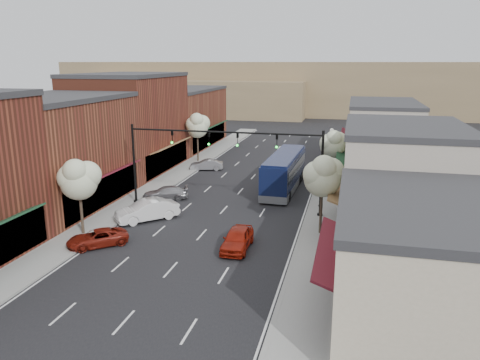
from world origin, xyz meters
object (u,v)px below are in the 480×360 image
Objects in this scene: signal_mast_left at (159,153)px; tree_left_near at (79,178)px; parked_car_a at (97,238)px; signal_mast_right at (292,159)px; lamp_post_near at (321,174)px; red_hatchback at (237,239)px; parked_car_e at (206,165)px; tree_right_far at (333,144)px; tree_left_far at (198,125)px; tree_right_near at (323,175)px; parked_car_c at (165,193)px; lamp_post_far at (331,140)px; parked_car_b at (147,210)px; coach_bus at (284,171)px.

signal_mast_left reaches higher than tree_left_near.
signal_mast_right is at bearing 87.97° from parked_car_a.
lamp_post_near is 11.66m from red_hatchback.
tree_left_near is 22.38m from parked_car_e.
tree_left_far is (-16.60, 6.00, 0.61)m from tree_right_far.
tree_right_near reaches higher than tree_right_far.
tree_right_far reaches higher than parked_car_c.
tree_right_far reaches higher than lamp_post_far.
tree_left_far reaches higher than parked_car_e.
parked_car_e is at bearing 137.44° from parked_car_b.
red_hatchback is at bearing -91.32° from coach_bus.
signal_mast_right is at bearing -52.29° from tree_left_far.
coach_bus is at bearing -107.30° from lamp_post_far.
lamp_post_far is 1.19× the size of parked_car_e.
tree_right_far is at bearing 45.81° from coach_bus.
signal_mast_left is 1.44× the size of tree_left_near.
signal_mast_right reaches higher than lamp_post_far.
signal_mast_left is at bearing -169.44° from lamp_post_near.
tree_left_near reaches higher than parked_car_b.
tree_right_near is 1.34× the size of lamp_post_near.
red_hatchback is at bearing -107.44° from signal_mast_right.
coach_bus is (9.60, 7.72, -2.79)m from signal_mast_left.
parked_car_e is (0.29, 23.54, 0.06)m from parked_car_a.
red_hatchback is (8.75, -7.94, -3.91)m from signal_mast_left.
tree_left_near is 1.28× the size of lamp_post_far.
signal_mast_right is 3.69m from lamp_post_near.
parked_car_b is 1.32× the size of parked_car_e.
lamp_post_near reaches higher than parked_car_a.
lamp_post_far is at bearing 98.31° from parked_car_e.
parked_car_e is (0.06, 12.12, 0.03)m from parked_car_c.
tree_right_near is 1.34× the size of lamp_post_far.
tree_left_far is 27.95m from parked_car_a.
signal_mast_left is 13.75m from lamp_post_near.
signal_mast_right is 8.37m from coach_bus.
tree_left_near is 19.25m from lamp_post_near.
lamp_post_near is 0.39× the size of coach_bus.
signal_mast_right is 15.78m from parked_car_a.
parked_car_e is at bearing 83.91° from tree_left_near.
red_hatchback is (-5.22, -3.88, -3.74)m from tree_right_near.
tree_left_far is (-2.63, 17.95, -0.02)m from signal_mast_left.
parked_car_c is at bearing -144.66° from tree_right_far.
tree_right_near is 15.94m from parked_car_c.
tree_right_near is at bearing -52.96° from tree_left_far.
coach_bus is (12.23, -10.23, -2.78)m from tree_left_far.
signal_mast_left reaches higher than parked_car_c.
parked_car_b is 17.87m from parked_car_e.
tree_left_near is 1.52× the size of parked_car_e.
red_hatchback reaches higher than parked_car_e.
parked_car_b is at bearing -83.23° from signal_mast_left.
parked_car_b reaches higher than parked_car_c.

